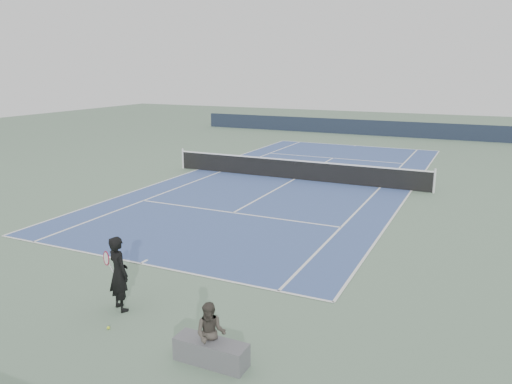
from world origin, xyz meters
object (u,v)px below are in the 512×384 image
at_px(tennis_ball, 108,328).
at_px(tennis_net, 295,169).
at_px(tennis_player, 119,273).
at_px(spectator_bench, 211,342).

bearing_deg(tennis_ball, tennis_net, 96.15).
bearing_deg(tennis_player, tennis_ball, -66.69).
relative_size(tennis_player, tennis_ball, 25.84).
height_order(tennis_net, spectator_bench, spectator_bench).
height_order(tennis_net, tennis_player, tennis_player).
bearing_deg(tennis_player, tennis_net, 95.09).
distance_m(tennis_player, spectator_bench, 3.08).
bearing_deg(tennis_player, spectator_bench, -18.52).
bearing_deg(spectator_bench, tennis_ball, 176.74).
relative_size(tennis_net, spectator_bench, 8.88).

